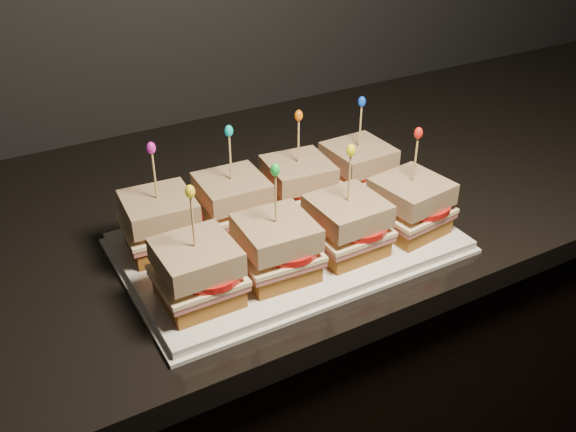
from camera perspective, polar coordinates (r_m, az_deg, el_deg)
cabinet at (r=1.46m, az=6.63°, el=-11.37°), size 2.65×0.68×0.83m
granite_slab at (r=1.21m, az=7.88°, el=4.01°), size 2.69×0.72×0.04m
platter at (r=0.94m, az=-0.00°, el=-2.40°), size 0.46×0.29×0.02m
platter_rim at (r=0.94m, az=-0.00°, el=-2.70°), size 0.48×0.30×0.01m
sandwich_0_bread_bot at (r=0.92m, az=-11.11°, el=-2.05°), size 0.10×0.10×0.03m
sandwich_0_ham at (r=0.91m, az=-11.21°, el=-1.18°), size 0.11×0.10×0.01m
sandwich_0_cheese at (r=0.91m, az=-11.25°, el=-0.81°), size 0.11×0.11×0.01m
sandwich_0_tomato at (r=0.91m, az=-10.46°, el=-0.39°), size 0.09×0.09×0.01m
sandwich_0_bread_top at (r=0.90m, az=-11.44°, el=0.70°), size 0.10×0.10×0.03m
sandwich_0_pick at (r=0.87m, az=-11.75°, el=3.28°), size 0.00×0.00×0.09m
sandwich_0_frill at (r=0.85m, az=-12.07°, el=5.94°), size 0.01×0.01×0.02m
sandwich_1_bread_bot at (r=0.96m, az=-4.87°, el=-0.28°), size 0.09×0.09×0.03m
sandwich_1_ham at (r=0.95m, az=-4.92°, el=0.58°), size 0.10×0.10×0.01m
sandwich_1_cheese at (r=0.94m, az=-4.93°, el=0.94°), size 0.11×0.10×0.01m
sandwich_1_tomato at (r=0.94m, az=-4.14°, el=1.36°), size 0.09×0.09×0.01m
sandwich_1_bread_top at (r=0.93m, az=-5.01°, el=2.42°), size 0.10×0.10×0.03m
sandwich_1_pick at (r=0.91m, az=-5.14°, el=4.95°), size 0.00×0.00×0.09m
sandwich_1_frill at (r=0.89m, az=-5.28°, el=7.55°), size 0.01×0.01×0.02m
sandwich_2_bread_bot at (r=1.00m, az=0.89°, el=1.36°), size 0.10×0.10×0.03m
sandwich_2_ham at (r=0.99m, az=0.90°, el=2.19°), size 0.11×0.11×0.01m
sandwich_2_cheese at (r=0.99m, az=0.90°, el=2.55°), size 0.11×0.11×0.01m
sandwich_2_tomato at (r=0.98m, az=1.68°, el=2.95°), size 0.09×0.09×0.01m
sandwich_2_bread_top at (r=0.97m, az=0.91°, el=3.98°), size 0.10×0.10×0.03m
sandwich_2_pick at (r=0.95m, az=0.94°, el=6.43°), size 0.00×0.00×0.09m
sandwich_2_frill at (r=0.94m, az=0.96°, el=8.92°), size 0.01×0.01×0.02m
sandwich_3_bread_bot at (r=1.05m, az=6.12°, el=2.84°), size 0.09×0.09×0.03m
sandwich_3_ham at (r=1.04m, az=6.17°, el=3.64°), size 0.10×0.10×0.01m
sandwich_3_cheese at (r=1.04m, az=6.20°, el=3.98°), size 0.11×0.10×0.01m
sandwich_3_tomato at (r=1.04m, az=6.95°, el=4.36°), size 0.09×0.09×0.01m
sandwich_3_bread_top at (r=1.03m, az=6.28°, el=5.36°), size 0.10×0.10×0.03m
sandwich_3_pick at (r=1.01m, az=6.43°, el=7.69°), size 0.00×0.00×0.09m
sandwich_3_frill at (r=0.99m, az=6.59°, el=10.07°), size 0.01×0.01×0.02m
sandwich_4_bread_bot at (r=0.82m, az=-7.92°, el=-6.56°), size 0.09×0.09×0.03m
sandwich_4_ham at (r=0.81m, az=-8.00°, el=-5.63°), size 0.10×0.10×0.01m
sandwich_4_cheese at (r=0.81m, az=-8.04°, el=-5.23°), size 0.10×0.10×0.01m
sandwich_4_tomato at (r=0.80m, az=-7.12°, el=-4.78°), size 0.09×0.09×0.01m
sandwich_4_bread_top at (r=0.79m, az=-8.19°, el=-3.61°), size 0.09×0.09×0.03m
sandwich_4_pick at (r=0.76m, az=-8.44°, el=-0.79°), size 0.00×0.00×0.09m
sandwich_4_frill at (r=0.74m, az=-8.71°, el=2.16°), size 0.01×0.01×0.02m
sandwich_5_bread_bot at (r=0.86m, az=-1.04°, el=-4.37°), size 0.10×0.10×0.03m
sandwich_5_ham at (r=0.85m, az=-1.05°, el=-3.46°), size 0.11×0.10×0.01m
sandwich_5_cheese at (r=0.84m, az=-1.06°, el=-3.07°), size 0.11×0.10×0.01m
sandwich_5_tomato at (r=0.84m, az=-0.14°, el=-2.62°), size 0.09×0.09×0.01m
sandwich_5_bread_top at (r=0.83m, az=-1.07°, el=-1.47°), size 0.10×0.10×0.03m
sandwich_5_pick at (r=0.80m, az=-1.11°, el=1.28°), size 0.00×0.00×0.09m
sandwich_5_frill at (r=0.78m, az=-1.14°, el=4.13°), size 0.01×0.01×0.02m
sandwich_6_bread_bot at (r=0.90m, az=5.15°, el=-2.34°), size 0.09×0.09×0.03m
sandwich_6_ham at (r=0.89m, az=5.20°, el=-1.45°), size 0.10×0.10×0.01m
sandwich_6_cheese at (r=0.89m, az=5.23°, el=-1.07°), size 0.10×0.10×0.01m
sandwich_6_tomato at (r=0.89m, az=6.11°, el=-0.64°), size 0.09×0.09×0.01m
sandwich_6_bread_top at (r=0.88m, az=5.31°, el=0.47°), size 0.10×0.10×0.03m
sandwich_6_pick at (r=0.85m, az=5.46°, el=3.11°), size 0.00×0.00×0.09m
sandwich_6_frill at (r=0.83m, az=5.61°, el=5.83°), size 0.01×0.01×0.02m
sandwich_7_bread_bot at (r=0.96m, az=10.64°, el=-0.50°), size 0.10×0.10×0.03m
sandwich_7_ham at (r=0.95m, az=10.74°, el=0.35°), size 0.11×0.11×0.01m
sandwich_7_cheese at (r=0.95m, az=10.78°, el=0.71°), size 0.11×0.11×0.01m
sandwich_7_tomato at (r=0.95m, az=11.61°, el=1.12°), size 0.09×0.09×0.01m
sandwich_7_bread_top at (r=0.94m, az=10.95°, el=2.17°), size 0.10×0.10×0.03m
sandwich_7_pick at (r=0.92m, az=11.23°, el=4.67°), size 0.00×0.00×0.09m
sandwich_7_frill at (r=0.90m, az=11.52°, el=7.24°), size 0.01×0.01×0.02m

